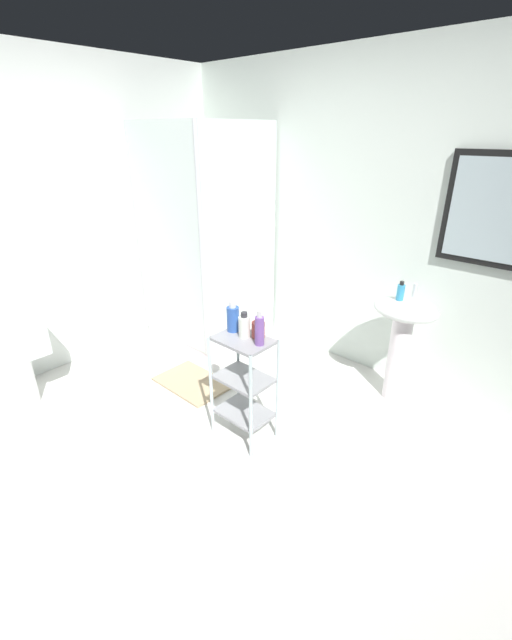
# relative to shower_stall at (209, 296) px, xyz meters

# --- Properties ---
(ground_plane) EXTENTS (4.20, 4.20, 0.02)m
(ground_plane) POSITION_rel_shower_stall_xyz_m (1.20, -1.23, -0.47)
(ground_plane) COLOR silver
(wall_back) EXTENTS (4.20, 0.14, 2.50)m
(wall_back) POSITION_rel_shower_stall_xyz_m (1.21, 0.62, 0.79)
(wall_back) COLOR white
(wall_back) RESTS_ON ground_plane
(wall_left) EXTENTS (0.10, 4.20, 2.50)m
(wall_left) POSITION_rel_shower_stall_xyz_m (-0.65, -1.23, 0.79)
(wall_left) COLOR white
(wall_left) RESTS_ON ground_plane
(shower_stall) EXTENTS (0.92, 0.92, 2.00)m
(shower_stall) POSITION_rel_shower_stall_xyz_m (0.00, 0.00, 0.00)
(shower_stall) COLOR white
(shower_stall) RESTS_ON ground_plane
(pedestal_sink) EXTENTS (0.46, 0.37, 0.81)m
(pedestal_sink) POSITION_rel_shower_stall_xyz_m (1.80, 0.29, 0.12)
(pedestal_sink) COLOR white
(pedestal_sink) RESTS_ON ground_plane
(sink_faucet) EXTENTS (0.03, 0.03, 0.10)m
(sink_faucet) POSITION_rel_shower_stall_xyz_m (1.80, 0.41, 0.40)
(sink_faucet) COLOR silver
(sink_faucet) RESTS_ON pedestal_sink
(toilet) EXTENTS (0.37, 0.49, 0.76)m
(toilet) POSITION_rel_shower_stall_xyz_m (-0.28, -1.71, -0.15)
(toilet) COLOR white
(toilet) RESTS_ON ground_plane
(storage_cart) EXTENTS (0.38, 0.28, 0.74)m
(storage_cart) POSITION_rel_shower_stall_xyz_m (1.25, -0.82, -0.03)
(storage_cart) COLOR silver
(storage_cart) RESTS_ON ground_plane
(hand_soap_bottle) EXTENTS (0.05, 0.05, 0.14)m
(hand_soap_bottle) POSITION_rel_shower_stall_xyz_m (1.75, 0.28, 0.41)
(hand_soap_bottle) COLOR #389ED1
(hand_soap_bottle) RESTS_ON pedestal_sink
(conditioner_bottle_purple) EXTENTS (0.06, 0.06, 0.22)m
(conditioner_bottle_purple) POSITION_rel_shower_stall_xyz_m (1.37, -0.80, 0.37)
(conditioner_bottle_purple) COLOR #7D51A8
(conditioner_bottle_purple) RESTS_ON storage_cart
(lotion_bottle_white) EXTENTS (0.07, 0.07, 0.17)m
(lotion_bottle_white) POSITION_rel_shower_stall_xyz_m (1.23, -0.79, 0.35)
(lotion_bottle_white) COLOR white
(lotion_bottle_white) RESTS_ON storage_cart
(shampoo_bottle_blue) EXTENTS (0.08, 0.08, 0.21)m
(shampoo_bottle_blue) POSITION_rel_shower_stall_xyz_m (1.12, -0.78, 0.37)
(shampoo_bottle_blue) COLOR #2F58B0
(shampoo_bottle_blue) RESTS_ON storage_cart
(rinse_cup) EXTENTS (0.08, 0.08, 0.10)m
(rinse_cup) POSITION_rel_shower_stall_xyz_m (1.30, -0.74, 0.33)
(rinse_cup) COLOR #B24742
(rinse_cup) RESTS_ON storage_cart
(bath_mat) EXTENTS (0.60, 0.40, 0.02)m
(bath_mat) POSITION_rel_shower_stall_xyz_m (0.49, -0.65, -0.45)
(bath_mat) COLOR tan
(bath_mat) RESTS_ON ground_plane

